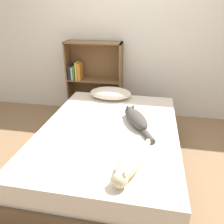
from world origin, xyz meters
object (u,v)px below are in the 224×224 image
at_px(bed, 110,146).
at_px(cat_light, 130,164).
at_px(cat_dark, 136,118).
at_px(pillow, 111,93).
at_px(bookshelf, 93,78).

distance_m(bed, cat_light, 0.74).
relative_size(cat_light, cat_dark, 1.06).
height_order(pillow, bookshelf, bookshelf).
bearing_deg(cat_light, cat_dark, -161.16).
bearing_deg(bed, cat_light, -66.07).
relative_size(cat_light, bookshelf, 0.56).
xyz_separation_m(bed, cat_light, (0.27, -0.62, 0.30)).
relative_size(bed, bookshelf, 1.71).
height_order(pillow, cat_light, cat_light).
bearing_deg(cat_dark, cat_light, 155.15).
relative_size(cat_dark, bookshelf, 0.53).
height_order(bed, cat_light, cat_light).
height_order(bed, pillow, pillow).
relative_size(pillow, bookshelf, 0.49).
bearing_deg(cat_light, pillow, -146.20).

